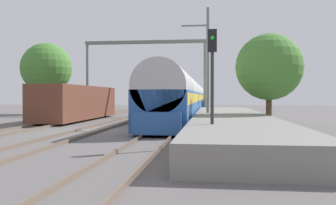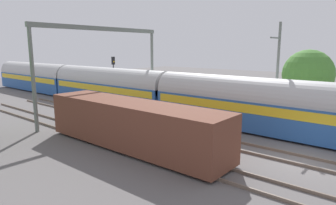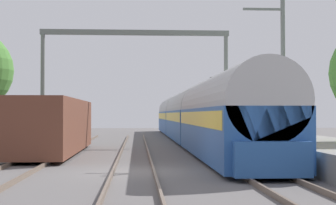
% 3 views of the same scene
% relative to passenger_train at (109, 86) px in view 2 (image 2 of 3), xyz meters
% --- Properties ---
extents(ground, '(120.00, 120.00, 0.00)m').
position_rel_passenger_train_xyz_m(ground, '(-4.26, -21.26, -1.97)').
color(ground, '#605C5C').
extents(track_far_west, '(1.52, 60.00, 0.16)m').
position_rel_passenger_train_xyz_m(track_far_west, '(-8.51, -21.26, -1.89)').
color(track_far_west, '#6C5B4D').
rests_on(track_far_west, ground).
extents(track_west, '(1.52, 60.00, 0.16)m').
position_rel_passenger_train_xyz_m(track_west, '(-4.26, -21.26, -1.89)').
color(track_west, '#6C5B4D').
rests_on(track_west, ground).
extents(track_east, '(1.52, 60.00, 0.16)m').
position_rel_passenger_train_xyz_m(track_east, '(0.00, -21.26, -1.89)').
color(track_east, '#6C5B4D').
rests_on(track_east, ground).
extents(platform, '(4.40, 28.00, 0.90)m').
position_rel_passenger_train_xyz_m(platform, '(3.82, -19.26, -1.52)').
color(platform, gray).
rests_on(platform, ground).
extents(passenger_train, '(2.93, 49.20, 3.82)m').
position_rel_passenger_train_xyz_m(passenger_train, '(0.00, 0.00, 0.00)').
color(passenger_train, '#28569E').
rests_on(passenger_train, ground).
extents(freight_car, '(2.80, 13.00, 2.70)m').
position_rel_passenger_train_xyz_m(freight_car, '(-8.51, -12.50, -0.50)').
color(freight_car, brown).
rests_on(freight_car, ground).
extents(person_crossing, '(0.36, 0.46, 1.73)m').
position_rel_passenger_train_xyz_m(person_crossing, '(1.84, -4.42, -0.94)').
color(person_crossing, black).
rests_on(person_crossing, ground).
extents(railway_signal_far, '(0.36, 0.30, 5.07)m').
position_rel_passenger_train_xyz_m(railway_signal_far, '(1.92, 1.50, 1.27)').
color(railway_signal_far, '#2D2D33').
rests_on(railway_signal_far, ground).
extents(catenary_gantry, '(12.91, 0.28, 7.86)m').
position_rel_passenger_train_xyz_m(catenary_gantry, '(-4.26, -4.50, 3.69)').
color(catenary_gantry, slate).
rests_on(catenary_gantry, ground).
extents(catenary_pole_east_mid, '(1.90, 0.20, 8.00)m').
position_rel_passenger_train_xyz_m(catenary_pole_east_mid, '(2.35, -17.25, 2.18)').
color(catenary_pole_east_mid, slate).
rests_on(catenary_pole_east_mid, ground).
extents(tree_east_background, '(4.19, 4.19, 5.96)m').
position_rel_passenger_train_xyz_m(tree_east_background, '(6.24, -18.48, 1.88)').
color(tree_east_background, '#4C3826').
rests_on(tree_east_background, ground).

